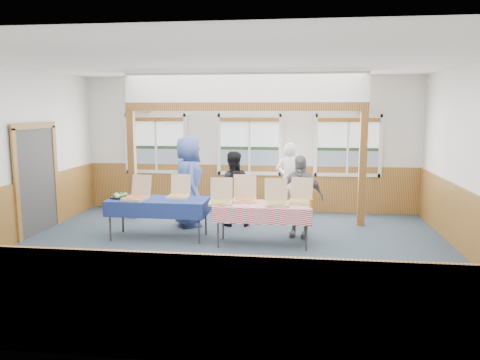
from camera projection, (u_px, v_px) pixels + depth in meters
name	position (u px, v px, depth m)	size (l,w,h in m)	color
floor	(228.00, 253.00, 8.00)	(8.00, 8.00, 0.00)	#293642
ceiling	(227.00, 61.00, 7.51)	(8.00, 8.00, 0.00)	white
wall_back	(250.00, 144.00, 11.19)	(8.00, 8.00, 0.00)	silver
wall_front	(171.00, 201.00, 4.32)	(8.00, 8.00, 0.00)	silver
wall_left	(4.00, 157.00, 8.25)	(8.00, 8.00, 0.00)	silver
wainscot_back	(249.00, 188.00, 11.32)	(7.98, 0.05, 1.10)	brown
wainscot_front	(174.00, 307.00, 4.51)	(7.98, 0.05, 1.10)	brown
wainscot_left	(10.00, 215.00, 8.41)	(0.05, 6.98, 1.10)	brown
wainscot_right	(475.00, 229.00, 7.43)	(0.05, 6.98, 1.10)	brown
cased_opening	(36.00, 180.00, 9.21)	(0.06, 1.30, 2.10)	#323232
window_left	(156.00, 140.00, 11.42)	(1.56, 0.10, 1.46)	white
window_mid	(249.00, 141.00, 11.14)	(1.56, 0.10, 1.46)	white
window_right	(348.00, 142.00, 10.85)	(1.56, 0.10, 1.46)	white
post_left	(132.00, 165.00, 10.38)	(0.15, 0.15, 2.40)	#542F12
post_right	(362.00, 169.00, 9.76)	(0.15, 0.15, 2.40)	#542F12
cross_beam	(244.00, 107.00, 9.88)	(5.15, 0.18, 0.18)	#542F12
table_left	(159.00, 202.00, 8.86)	(1.99, 1.18, 0.76)	#323232
table_right	(263.00, 207.00, 8.40)	(1.89, 1.38, 0.76)	#323232
pizza_box_a	(136.00, 196.00, 8.78)	(0.49, 0.56, 0.44)	#CBAB87
pizza_box_b	(179.00, 194.00, 8.95)	(0.39, 0.48, 0.42)	#CBAB87
pizza_box_c	(221.00, 200.00, 8.38)	(0.45, 0.53, 0.44)	#CBAB87
pizza_box_d	(245.00, 198.00, 8.61)	(0.48, 0.56, 0.46)	#CBAB87
pizza_box_e	(277.00, 201.00, 8.28)	(0.46, 0.54, 0.45)	#CBAB87
pizza_box_f	(300.00, 199.00, 8.44)	(0.47, 0.55, 0.44)	#CBAB87
veggie_tray	(120.00, 196.00, 8.94)	(0.39, 0.39, 0.09)	black
drink_glass	(311.00, 204.00, 8.03)	(0.07, 0.07, 0.15)	#A46D1B
woman_white	(290.00, 181.00, 10.42)	(0.62, 0.41, 1.71)	white
woman_black	(232.00, 189.00, 9.81)	(0.76, 0.60, 1.57)	black
man_blue	(189.00, 181.00, 9.77)	(0.92, 0.60, 1.89)	#3E559C
person_grey	(299.00, 196.00, 8.93)	(0.93, 0.39, 1.58)	slate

